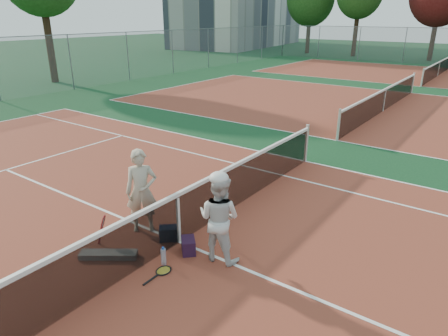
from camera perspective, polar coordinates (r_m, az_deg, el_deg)
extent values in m
plane|color=#0F381C|center=(7.69, -6.38, -10.47)|extent=(130.00, 130.00, 0.00)
cube|color=brown|center=(7.69, -6.38, -10.45)|extent=(23.77, 10.97, 0.01)
cube|color=brown|center=(19.25, 21.73, 7.55)|extent=(23.77, 10.97, 0.01)
cube|color=brown|center=(32.35, 28.18, 11.51)|extent=(23.77, 10.97, 0.01)
imported|color=#B9A98F|center=(7.85, -11.69, -3.25)|extent=(0.71, 0.71, 1.67)
imported|color=silver|center=(6.81, -0.69, -7.20)|extent=(0.83, 0.68, 1.56)
cube|color=black|center=(7.73, -7.93, -9.22)|extent=(0.41, 0.40, 0.27)
cube|color=black|center=(7.31, -5.11, -10.99)|extent=(0.41, 0.41, 0.28)
cube|color=slate|center=(7.48, -16.19, -11.81)|extent=(0.95, 0.77, 0.11)
cylinder|color=silver|center=(7.04, -8.63, -12.43)|extent=(0.09, 0.09, 0.30)
cylinder|color=#382314|center=(47.36, 11.96, 18.52)|extent=(0.44, 0.44, 4.56)
cylinder|color=#382314|center=(44.79, 18.28, 18.08)|extent=(0.44, 0.44, 4.94)
cylinder|color=#382314|center=(43.14, 27.77, 16.61)|extent=(0.44, 0.44, 4.78)
cylinder|color=#382314|center=(27.93, -23.74, 16.56)|extent=(0.44, 0.44, 5.28)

